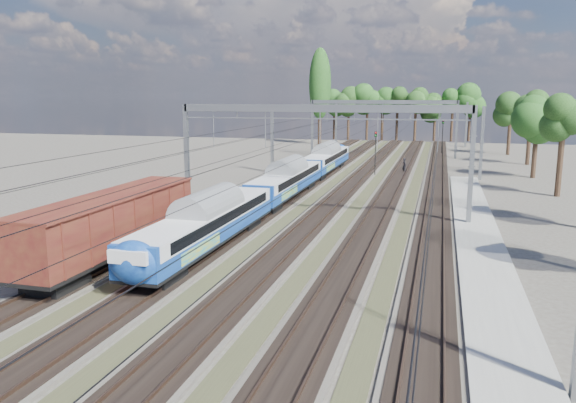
% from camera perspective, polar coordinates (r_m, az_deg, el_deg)
% --- Properties ---
extents(track_bed, '(21.00, 130.00, 0.34)m').
position_cam_1_polar(track_bed, '(59.92, 6.18, 1.44)').
color(track_bed, '#47423A').
rests_on(track_bed, ground).
extents(platform, '(3.00, 70.00, 0.30)m').
position_cam_1_polar(platform, '(34.87, 19.31, -5.75)').
color(platform, gray).
rests_on(platform, ground).
extents(catenary, '(25.65, 130.00, 9.00)m').
position_cam_1_polar(catenary, '(66.79, 7.64, 7.79)').
color(catenary, gray).
rests_on(catenary, ground).
extents(tree_belt, '(40.02, 97.35, 11.60)m').
position_cam_1_polar(tree_belt, '(105.91, 14.66, 9.54)').
color(tree_belt, black).
rests_on(tree_belt, ground).
extents(poplar, '(4.40, 4.40, 19.04)m').
position_cam_1_polar(poplar, '(113.95, 3.27, 11.79)').
color(poplar, black).
rests_on(poplar, ground).
extents(emu_train, '(2.65, 56.07, 3.87)m').
position_cam_1_polar(emu_train, '(52.22, -0.15, 2.56)').
color(emu_train, black).
rests_on(emu_train, ground).
extents(freight_boxcar, '(3.13, 15.09, 3.89)m').
position_cam_1_polar(freight_boxcar, '(34.23, -17.35, -2.10)').
color(freight_boxcar, black).
rests_on(freight_boxcar, ground).
extents(worker, '(0.70, 0.82, 1.90)m').
position_cam_1_polar(worker, '(72.85, 11.74, 3.60)').
color(worker, black).
rests_on(worker, ground).
extents(signal_near, '(0.34, 0.31, 5.38)m').
position_cam_1_polar(signal_near, '(69.88, 8.88, 5.42)').
color(signal_near, black).
rests_on(signal_near, ground).
extents(signal_far, '(0.38, 0.34, 5.79)m').
position_cam_1_polar(signal_far, '(97.77, 15.44, 6.78)').
color(signal_far, black).
rests_on(signal_far, ground).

